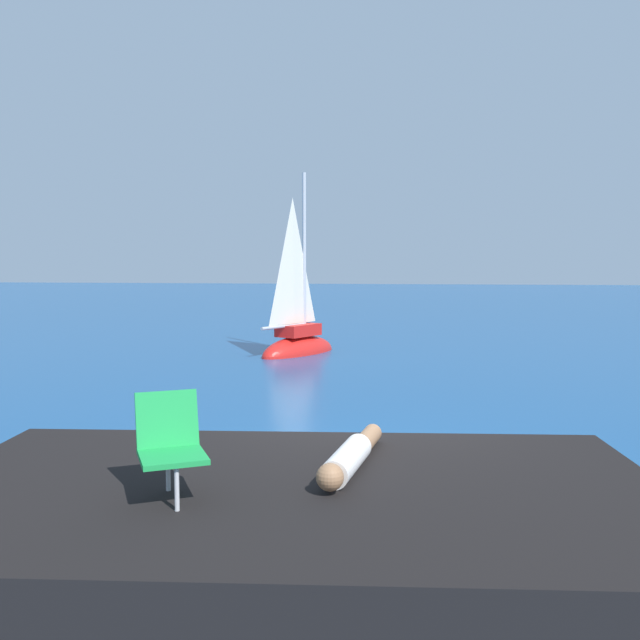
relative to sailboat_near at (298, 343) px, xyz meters
The scene contains 7 objects.
ground_plane 11.34m from the sailboat_near, 75.54° to the right, with size 160.00×160.00×0.00m, color navy.
shore_ledge 14.02m from the sailboat_near, 79.66° to the right, with size 6.09×3.44×0.81m, color black.
boulder_seaward 12.17m from the sailboat_near, 84.60° to the right, with size 1.16×0.93×0.64m, color black.
boulder_inland 11.90m from the sailboat_near, 82.84° to the right, with size 1.16×0.93×0.64m, color black.
sailboat_near is the anchor object (origin of this frame).
person_sunbather 13.66m from the sailboat_near, 77.57° to the right, with size 0.42×1.76×0.25m.
beach_chair 14.34m from the sailboat_near, 83.45° to the right, with size 0.71×0.75×0.80m.
Camera 1 is at (0.70, -8.07, 2.60)m, focal length 37.63 mm.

